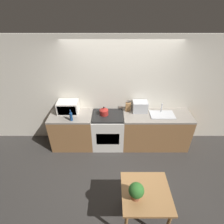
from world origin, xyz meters
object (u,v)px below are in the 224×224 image
Objects in this scene: microwave at (69,107)px; dining_table at (146,196)px; toaster_oven at (141,107)px; bottle at (72,116)px; kettle at (105,111)px; stove_range at (109,130)px.

dining_table is at bearing -51.64° from microwave.
toaster_oven is at bearing 1.46° from microwave.
bottle reaches higher than dining_table.
microwave is 2.51m from dining_table.
bottle is at bearing 131.06° from dining_table.
bottle is 1.60m from toaster_oven.
microwave reaches higher than bottle.
kettle is at bearing 110.63° from dining_table.
stove_range is 4.26× the size of kettle.
stove_range is at bearing -7.44° from microwave.
stove_range is at bearing 14.26° from bottle.
stove_range is 1.11m from microwave.
microwave is 1.69m from toaster_oven.
bottle is at bearing -68.53° from microwave.
dining_table is at bearing -48.94° from bottle.
bottle is (-0.80, -0.20, 0.56)m from stove_range.
dining_table is (0.61, -1.82, 0.18)m from stove_range.
microwave is at bearing 111.47° from bottle.
toaster_oven is at bearing 9.09° from kettle.
bottle reaches higher than kettle.
stove_range is 1.89× the size of microwave.
microwave is at bearing 128.36° from dining_table.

